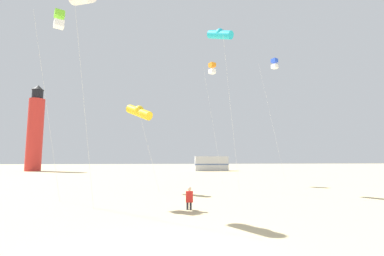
{
  "coord_description": "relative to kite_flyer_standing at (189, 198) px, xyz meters",
  "views": [
    {
      "loc": [
        0.23,
        -6.57,
        2.56
      ],
      "look_at": [
        1.75,
        12.18,
        4.68
      ],
      "focal_mm": 24.61,
      "sensor_mm": 36.0,
      "label": 1
    }
  ],
  "objects": [
    {
      "name": "rv_van_silver",
      "position": [
        7.03,
        38.33,
        0.78
      ],
      "size": [
        6.47,
        2.44,
        2.8
      ],
      "rotation": [
        0.0,
        0.0,
        -0.01
      ],
      "color": "#B7BABF",
      "rests_on": "ground"
    },
    {
      "name": "kite_flyer_standing",
      "position": [
        0.0,
        0.0,
        0.0
      ],
      "size": [
        0.34,
        0.51,
        1.16
      ],
      "rotation": [
        0.0,
        0.0,
        3.12
      ],
      "color": "red",
      "rests_on": "ground"
    },
    {
      "name": "kite_box_orange",
      "position": [
        3.43,
        13.91,
        11.42
      ],
      "size": [
        1.87,
        1.5,
        12.64
      ],
      "color": "silver",
      "rests_on": "ground"
    },
    {
      "name": "kite_box_lime",
      "position": [
        -8.49,
        4.37,
        11.17
      ],
      "size": [
        2.25,
        1.55,
        12.39
      ],
      "color": "silver",
      "rests_on": "ground"
    },
    {
      "name": "kite_tube_cyan",
      "position": [
        3.15,
        7.91,
        12.32
      ],
      "size": [
        2.47,
        2.55,
        13.64
      ],
      "color": "silver",
      "rests_on": "ground"
    },
    {
      "name": "lighthouse_distant",
      "position": [
        -27.14,
        39.89,
        7.22
      ],
      "size": [
        2.8,
        2.8,
        16.8
      ],
      "color": "red",
      "rests_on": "ground"
    },
    {
      "name": "kite_tube_gold",
      "position": [
        -3.42,
        7.54,
        5.51
      ],
      "size": [
        2.83,
        2.72,
        6.83
      ],
      "color": "silver",
      "rests_on": "ground"
    },
    {
      "name": "kite_box_blue",
      "position": [
        11.0,
        15.54,
        12.75
      ],
      "size": [
        2.28,
        2.28,
        13.97
      ],
      "color": "silver",
      "rests_on": "ground"
    }
  ]
}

